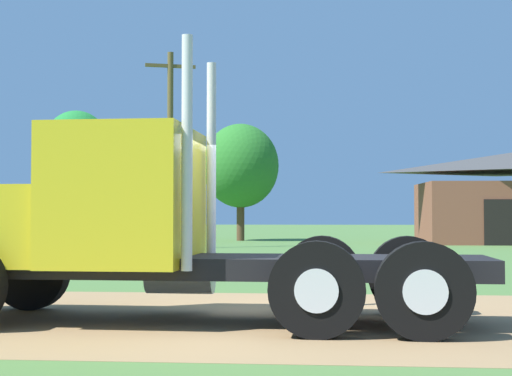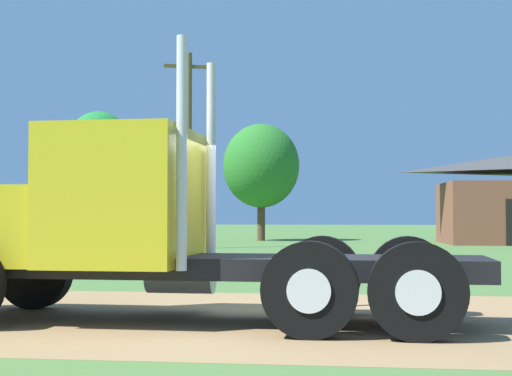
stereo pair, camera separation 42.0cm
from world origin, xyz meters
TOP-DOWN VIEW (x-y plane):
  - ground_plane at (0.00, 0.00)m, footprint 200.00×200.00m
  - dirt_track at (0.00, 0.00)m, footprint 120.00×6.65m
  - truck_foreground_white at (-2.22, -0.51)m, footprint 8.04×2.75m
  - utility_pole_near at (-6.04, 21.69)m, footprint 2.14×0.81m
  - tree_left at (-14.17, 33.57)m, footprint 3.97×3.97m
  - tree_mid at (-4.04, 31.78)m, footprint 4.32×4.32m

SIDE VIEW (x-z plane):
  - ground_plane at x=0.00m, z-range 0.00..0.00m
  - dirt_track at x=0.00m, z-range 0.00..0.01m
  - truck_foreground_white at x=-2.22m, z-range -0.59..3.14m
  - tree_mid at x=-4.04m, z-range 0.91..7.53m
  - utility_pole_near at x=-6.04m, z-range 0.26..8.82m
  - tree_left at x=-14.17m, z-range 1.64..9.37m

